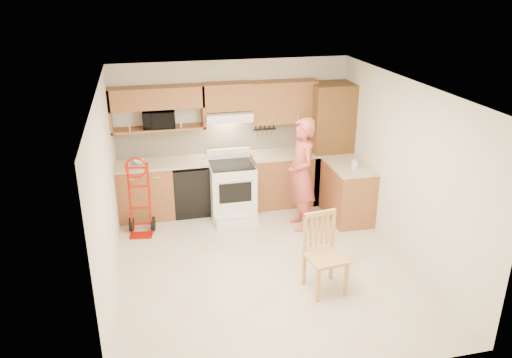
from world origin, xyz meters
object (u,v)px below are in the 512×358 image
object	(u,v)px
microwave	(159,119)
person	(301,175)
hand_truck	(139,200)
dining_chair	(326,255)
range	(233,186)

from	to	relation	value
microwave	person	size ratio (longest dim) A/B	0.28
person	hand_truck	xyz separation A→B (m)	(-2.49, 0.33, -0.33)
microwave	person	world-z (taller)	person
dining_chair	hand_truck	bearing A→B (deg)	130.08
range	dining_chair	distance (m)	2.50
person	dining_chair	world-z (taller)	person
microwave	dining_chair	world-z (taller)	microwave
hand_truck	dining_chair	distance (m)	3.08
range	person	bearing A→B (deg)	-32.68
range	hand_truck	bearing A→B (deg)	-169.07
microwave	dining_chair	bearing A→B (deg)	-53.28
hand_truck	dining_chair	xyz separation A→B (m)	(2.26, -2.09, -0.06)
microwave	hand_truck	bearing A→B (deg)	-115.16
hand_truck	dining_chair	size ratio (longest dim) A/B	1.11
range	person	world-z (taller)	person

